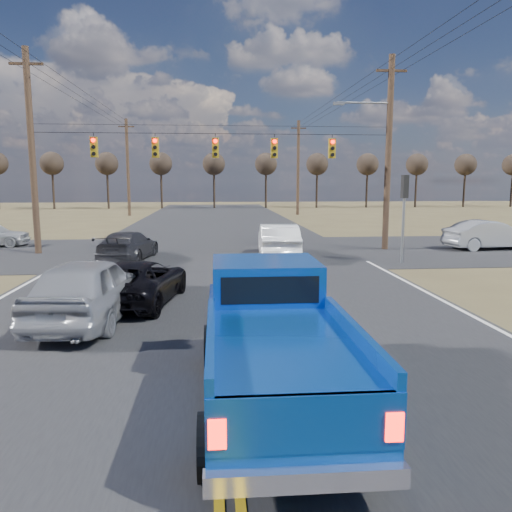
{
  "coord_description": "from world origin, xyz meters",
  "views": [
    {
      "loc": [
        -0.14,
        -7.82,
        3.64
      ],
      "look_at": [
        1.06,
        6.33,
        1.5
      ],
      "focal_mm": 35.0,
      "sensor_mm": 36.0,
      "label": 1
    }
  ],
  "objects": [
    {
      "name": "ground",
      "position": [
        0.0,
        0.0,
        0.0
      ],
      "size": [
        160.0,
        160.0,
        0.0
      ],
      "primitive_type": "plane",
      "color": "brown",
      "rests_on": "ground"
    },
    {
      "name": "road_cross",
      "position": [
        0.0,
        18.0,
        0.0
      ],
      "size": [
        120.0,
        12.0,
        0.02
      ],
      "primitive_type": "cube",
      "color": "#28282B",
      "rests_on": "ground"
    },
    {
      "name": "treeline",
      "position": [
        0.0,
        26.96,
        5.7
      ],
      "size": [
        87.0,
        117.8,
        7.4
      ],
      "color": "#33261C",
      "rests_on": "ground"
    },
    {
      "name": "silver_suv",
      "position": [
        -3.4,
        5.15,
        0.87
      ],
      "size": [
        2.46,
        5.24,
        1.73
      ],
      "primitive_type": "imported",
      "rotation": [
        0.0,
        0.0,
        3.06
      ],
      "color": "#A7A9AF",
      "rests_on": "ground"
    },
    {
      "name": "black_suv",
      "position": [
        -2.42,
        7.05,
        0.65
      ],
      "size": [
        2.92,
        5.0,
        1.31
      ],
      "primitive_type": "imported",
      "rotation": [
        0.0,
        0.0,
        2.97
      ],
      "color": "black",
      "rests_on": "ground"
    },
    {
      "name": "pickup_truck",
      "position": [
        0.8,
        -0.02,
        1.06
      ],
      "size": [
        2.35,
        5.82,
        2.18
      ],
      "rotation": [
        0.0,
        0.0,
        -0.0
      ],
      "color": "black",
      "rests_on": "ground"
    },
    {
      "name": "white_car_queue",
      "position": [
        2.91,
        15.5,
        0.82
      ],
      "size": [
        2.0,
        5.06,
        1.64
      ],
      "primitive_type": "imported",
      "rotation": [
        0.0,
        0.0,
        3.09
      ],
      "color": "silver",
      "rests_on": "ground"
    },
    {
      "name": "cross_car_east_near",
      "position": [
        14.55,
        17.58,
        0.78
      ],
      "size": [
        2.2,
        4.88,
        1.55
      ],
      "primitive_type": "imported",
      "rotation": [
        0.0,
        0.0,
        1.69
      ],
      "color": "#A9ACB1",
      "rests_on": "ground"
    },
    {
      "name": "road_main",
      "position": [
        0.0,
        10.0,
        0.0
      ],
      "size": [
        14.0,
        120.0,
        0.02
      ],
      "primitive_type": "cube",
      "color": "#28282B",
      "rests_on": "ground"
    },
    {
      "name": "dgrey_car_queue",
      "position": [
        -4.1,
        15.5,
        0.67
      ],
      "size": [
        2.54,
        4.87,
        1.35
      ],
      "primitive_type": "imported",
      "rotation": [
        0.0,
        0.0,
        3.0
      ],
      "color": "#313136",
      "rests_on": "ground"
    },
    {
      "name": "utility_poles",
      "position": [
        0.0,
        17.0,
        5.23
      ],
      "size": [
        19.6,
        58.32,
        10.0
      ],
      "color": "#473323",
      "rests_on": "ground"
    },
    {
      "name": "signal_gantry",
      "position": [
        0.5,
        17.79,
        5.06
      ],
      "size": [
        19.6,
        4.83,
        10.0
      ],
      "color": "#473323",
      "rests_on": "ground"
    }
  ]
}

